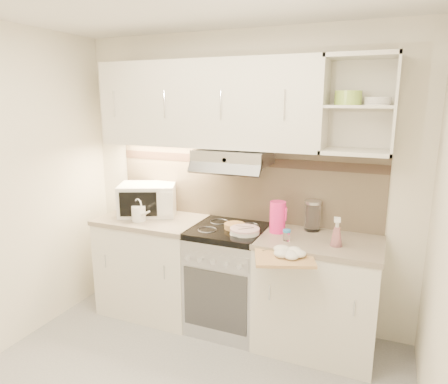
# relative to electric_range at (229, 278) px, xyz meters

# --- Properties ---
(room_shell) EXTENTS (3.04, 2.84, 2.52)m
(room_shell) POSITION_rel_electric_range_xyz_m (0.00, -0.73, 1.18)
(room_shell) COLOR #EDE6CF
(room_shell) RESTS_ON ground
(base_cabinet_left) EXTENTS (0.90, 0.60, 0.86)m
(base_cabinet_left) POSITION_rel_electric_range_xyz_m (-0.75, 0.00, -0.02)
(base_cabinet_left) COLOR silver
(base_cabinet_left) RESTS_ON ground
(worktop_left) EXTENTS (0.92, 0.62, 0.04)m
(worktop_left) POSITION_rel_electric_range_xyz_m (-0.75, 0.00, 0.43)
(worktop_left) COLOR gray
(worktop_left) RESTS_ON base_cabinet_left
(base_cabinet_right) EXTENTS (0.90, 0.60, 0.86)m
(base_cabinet_right) POSITION_rel_electric_range_xyz_m (0.75, 0.00, -0.02)
(base_cabinet_right) COLOR silver
(base_cabinet_right) RESTS_ON ground
(worktop_right) EXTENTS (0.92, 0.62, 0.04)m
(worktop_right) POSITION_rel_electric_range_xyz_m (0.75, 0.00, 0.43)
(worktop_right) COLOR gray
(worktop_right) RESTS_ON base_cabinet_right
(electric_range) EXTENTS (0.60, 0.60, 0.90)m
(electric_range) POSITION_rel_electric_range_xyz_m (0.00, 0.00, 0.00)
(electric_range) COLOR #B7B7BC
(electric_range) RESTS_ON ground
(microwave) EXTENTS (0.61, 0.54, 0.28)m
(microwave) POSITION_rel_electric_range_xyz_m (-0.85, 0.09, 0.59)
(microwave) COLOR silver
(microwave) RESTS_ON worktop_left
(watering_can) EXTENTS (0.23, 0.14, 0.20)m
(watering_can) POSITION_rel_electric_range_xyz_m (-0.79, -0.13, 0.52)
(watering_can) COLOR white
(watering_can) RESTS_ON worktop_left
(plate_stack) EXTENTS (0.24, 0.24, 0.05)m
(plate_stack) POSITION_rel_electric_range_xyz_m (0.17, -0.08, 0.47)
(plate_stack) COLOR silver
(plate_stack) RESTS_ON electric_range
(bread_loaf) EXTENTS (0.17, 0.17, 0.04)m
(bread_loaf) POSITION_rel_electric_range_xyz_m (0.05, 0.00, 0.47)
(bread_loaf) COLOR #AB6444
(bread_loaf) RESTS_ON electric_range
(pink_pitcher) EXTENTS (0.14, 0.13, 0.25)m
(pink_pitcher) POSITION_rel_electric_range_xyz_m (0.40, 0.05, 0.58)
(pink_pitcher) COLOR #FF237F
(pink_pitcher) RESTS_ON worktop_right
(glass_jar) EXTENTS (0.13, 0.13, 0.25)m
(glass_jar) POSITION_rel_electric_range_xyz_m (0.65, 0.20, 0.57)
(glass_jar) COLOR white
(glass_jar) RESTS_ON worktop_right
(spice_jar) EXTENTS (0.06, 0.06, 0.09)m
(spice_jar) POSITION_rel_electric_range_xyz_m (0.52, -0.12, 0.49)
(spice_jar) COLOR white
(spice_jar) RESTS_ON worktop_right
(spray_bottle) EXTENTS (0.09, 0.09, 0.23)m
(spray_bottle) POSITION_rel_electric_range_xyz_m (0.88, -0.09, 0.54)
(spray_bottle) COLOR pink
(spray_bottle) RESTS_ON worktop_right
(cutting_board) EXTENTS (0.50, 0.47, 0.02)m
(cutting_board) POSITION_rel_electric_range_xyz_m (0.56, -0.37, 0.42)
(cutting_board) COLOR tan
(cutting_board) RESTS_ON base_cabinet_right
(dish_towel) EXTENTS (0.30, 0.28, 0.07)m
(dish_towel) POSITION_rel_electric_range_xyz_m (0.61, -0.37, 0.46)
(dish_towel) COLOR white
(dish_towel) RESTS_ON cutting_board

